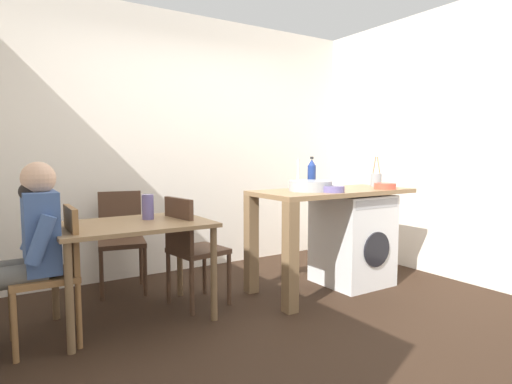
{
  "coord_description": "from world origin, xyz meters",
  "views": [
    {
      "loc": [
        -1.78,
        -2.52,
        1.25
      ],
      "look_at": [
        0.11,
        0.45,
        0.93
      ],
      "focal_mm": 29.82,
      "sensor_mm": 36.0,
      "label": 1
    }
  ],
  "objects_px": {
    "utensil_crock": "(376,179)",
    "seated_person": "(26,245)",
    "chair_opposite": "(190,245)",
    "washing_machine": "(352,239)",
    "vase": "(148,207)",
    "chair_person_seat": "(55,267)",
    "chair_spare_by_wall": "(121,235)",
    "colander": "(385,186)",
    "bottle_tall_green": "(312,174)",
    "mixing_bowl": "(333,189)",
    "dining_table": "(133,236)"
  },
  "relations": [
    {
      "from": "bottle_tall_green",
      "to": "vase",
      "type": "relative_size",
      "value": 1.54
    },
    {
      "from": "dining_table",
      "to": "chair_opposite",
      "type": "height_order",
      "value": "chair_opposite"
    },
    {
      "from": "bottle_tall_green",
      "to": "colander",
      "type": "bearing_deg",
      "value": -40.75
    },
    {
      "from": "dining_table",
      "to": "chair_spare_by_wall",
      "type": "height_order",
      "value": "chair_spare_by_wall"
    },
    {
      "from": "chair_spare_by_wall",
      "to": "washing_machine",
      "type": "bearing_deg",
      "value": 164.76
    },
    {
      "from": "utensil_crock",
      "to": "seated_person",
      "type": "bearing_deg",
      "value": 178.73
    },
    {
      "from": "washing_machine",
      "to": "utensil_crock",
      "type": "xyz_separation_m",
      "value": [
        0.37,
        0.05,
        0.56
      ]
    },
    {
      "from": "washing_machine",
      "to": "vase",
      "type": "height_order",
      "value": "vase"
    },
    {
      "from": "mixing_bowl",
      "to": "utensil_crock",
      "type": "relative_size",
      "value": 0.65
    },
    {
      "from": "chair_person_seat",
      "to": "mixing_bowl",
      "type": "relative_size",
      "value": 4.63
    },
    {
      "from": "mixing_bowl",
      "to": "vase",
      "type": "bearing_deg",
      "value": 160.3
    },
    {
      "from": "chair_opposite",
      "to": "washing_machine",
      "type": "height_order",
      "value": "chair_opposite"
    },
    {
      "from": "bottle_tall_green",
      "to": "colander",
      "type": "relative_size",
      "value": 1.5
    },
    {
      "from": "washing_machine",
      "to": "colander",
      "type": "height_order",
      "value": "colander"
    },
    {
      "from": "seated_person",
      "to": "utensil_crock",
      "type": "xyz_separation_m",
      "value": [
        3.12,
        -0.07,
        0.32
      ]
    },
    {
      "from": "mixing_bowl",
      "to": "chair_person_seat",
      "type": "bearing_deg",
      "value": 171.56
    },
    {
      "from": "chair_spare_by_wall",
      "to": "vase",
      "type": "relative_size",
      "value": 4.63
    },
    {
      "from": "chair_person_seat",
      "to": "colander",
      "type": "height_order",
      "value": "colander"
    },
    {
      "from": "chair_person_seat",
      "to": "washing_machine",
      "type": "relative_size",
      "value": 1.05
    },
    {
      "from": "dining_table",
      "to": "colander",
      "type": "bearing_deg",
      "value": -11.13
    },
    {
      "from": "bottle_tall_green",
      "to": "dining_table",
      "type": "bearing_deg",
      "value": -179.87
    },
    {
      "from": "washing_machine",
      "to": "vase",
      "type": "distance_m",
      "value": 1.96
    },
    {
      "from": "utensil_crock",
      "to": "vase",
      "type": "bearing_deg",
      "value": 173.22
    },
    {
      "from": "chair_person_seat",
      "to": "bottle_tall_green",
      "type": "bearing_deg",
      "value": -86.95
    },
    {
      "from": "dining_table",
      "to": "utensil_crock",
      "type": "xyz_separation_m",
      "value": [
        2.41,
        -0.17,
        0.35
      ]
    },
    {
      "from": "seated_person",
      "to": "vase",
      "type": "height_order",
      "value": "seated_person"
    },
    {
      "from": "dining_table",
      "to": "vase",
      "type": "xyz_separation_m",
      "value": [
        0.15,
        0.1,
        0.19
      ]
    },
    {
      "from": "chair_spare_by_wall",
      "to": "mixing_bowl",
      "type": "xyz_separation_m",
      "value": [
        1.48,
        -1.19,
        0.44
      ]
    },
    {
      "from": "washing_machine",
      "to": "chair_opposite",
      "type": "bearing_deg",
      "value": 170.57
    },
    {
      "from": "bottle_tall_green",
      "to": "mixing_bowl",
      "type": "relative_size",
      "value": 1.54
    },
    {
      "from": "chair_spare_by_wall",
      "to": "washing_machine",
      "type": "relative_size",
      "value": 1.05
    },
    {
      "from": "chair_spare_by_wall",
      "to": "vase",
      "type": "bearing_deg",
      "value": 104.98
    },
    {
      "from": "washing_machine",
      "to": "vase",
      "type": "relative_size",
      "value": 4.43
    },
    {
      "from": "chair_person_seat",
      "to": "mixing_bowl",
      "type": "bearing_deg",
      "value": -98.04
    },
    {
      "from": "chair_person_seat",
      "to": "washing_machine",
      "type": "bearing_deg",
      "value": -92.27
    },
    {
      "from": "mixing_bowl",
      "to": "utensil_crock",
      "type": "xyz_separation_m",
      "value": [
        0.81,
        0.25,
        0.04
      ]
    },
    {
      "from": "chair_person_seat",
      "to": "chair_spare_by_wall",
      "type": "distance_m",
      "value": 1.1
    },
    {
      "from": "dining_table",
      "to": "vase",
      "type": "height_order",
      "value": "vase"
    },
    {
      "from": "chair_person_seat",
      "to": "chair_spare_by_wall",
      "type": "height_order",
      "value": "same"
    },
    {
      "from": "chair_spare_by_wall",
      "to": "colander",
      "type": "relative_size",
      "value": 4.5
    },
    {
      "from": "mixing_bowl",
      "to": "colander",
      "type": "bearing_deg",
      "value": -1.82
    },
    {
      "from": "seated_person",
      "to": "mixing_bowl",
      "type": "relative_size",
      "value": 6.17
    },
    {
      "from": "dining_table",
      "to": "chair_person_seat",
      "type": "xyz_separation_m",
      "value": [
        -0.55,
        -0.1,
        -0.14
      ]
    },
    {
      "from": "mixing_bowl",
      "to": "bottle_tall_green",
      "type": "bearing_deg",
      "value": 74.56
    },
    {
      "from": "colander",
      "to": "vase",
      "type": "xyz_separation_m",
      "value": [
        -2.08,
        0.54,
        -0.11
      ]
    },
    {
      "from": "chair_opposite",
      "to": "bottle_tall_green",
      "type": "relative_size",
      "value": 3.0
    },
    {
      "from": "seated_person",
      "to": "vase",
      "type": "bearing_deg",
      "value": -76.5
    },
    {
      "from": "chair_opposite",
      "to": "washing_machine",
      "type": "xyz_separation_m",
      "value": [
        1.56,
        -0.26,
        -0.08
      ]
    },
    {
      "from": "chair_person_seat",
      "to": "seated_person",
      "type": "relative_size",
      "value": 0.75
    },
    {
      "from": "chair_person_seat",
      "to": "seated_person",
      "type": "distance_m",
      "value": 0.23
    }
  ]
}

